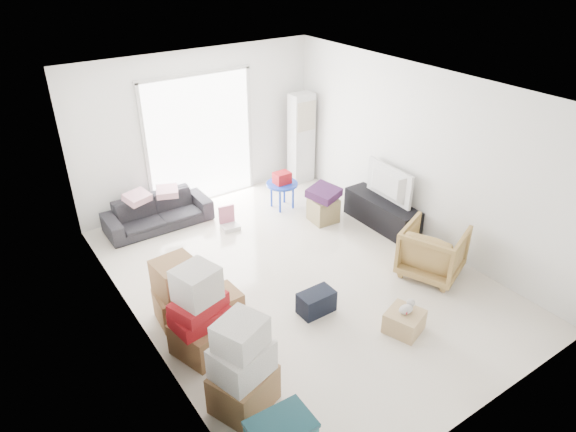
# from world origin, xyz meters

# --- Properties ---
(room_shell) EXTENTS (4.98, 6.48, 3.18)m
(room_shell) POSITION_xyz_m (0.00, 0.00, 1.35)
(room_shell) COLOR silver
(room_shell) RESTS_ON ground
(sliding_door) EXTENTS (2.10, 0.04, 2.33)m
(sliding_door) POSITION_xyz_m (0.00, 2.98, 1.24)
(sliding_door) COLOR white
(sliding_door) RESTS_ON room_shell
(ac_tower) EXTENTS (0.45, 0.30, 1.75)m
(ac_tower) POSITION_xyz_m (1.95, 2.65, 0.88)
(ac_tower) COLOR silver
(ac_tower) RESTS_ON room_shell
(tv_console) EXTENTS (0.43, 1.43, 0.48)m
(tv_console) POSITION_xyz_m (2.00, 0.40, 0.24)
(tv_console) COLOR black
(tv_console) RESTS_ON room_shell
(television) EXTENTS (0.63, 1.04, 0.13)m
(television) POSITION_xyz_m (2.00, 0.40, 0.54)
(television) COLOR black
(television) RESTS_ON tv_console
(sofa) EXTENTS (1.75, 0.52, 0.68)m
(sofa) POSITION_xyz_m (-1.09, 2.50, 0.34)
(sofa) COLOR #25252A
(sofa) RESTS_ON room_shell
(pillow_left) EXTENTS (0.45, 0.40, 0.12)m
(pillow_left) POSITION_xyz_m (-1.38, 2.54, 0.74)
(pillow_left) COLOR #E0A4B5
(pillow_left) RESTS_ON sofa
(pillow_right) EXTENTS (0.38, 0.35, 0.11)m
(pillow_right) POSITION_xyz_m (-0.90, 2.48, 0.74)
(pillow_right) COLOR #E0A4B5
(pillow_right) RESTS_ON sofa
(armchair) EXTENTS (1.01, 1.04, 0.83)m
(armchair) POSITION_xyz_m (1.62, -1.02, 0.42)
(armchair) COLOR #A7814A
(armchair) RESTS_ON room_shell
(box_stack_a) EXTENTS (0.75, 0.69, 1.12)m
(box_stack_a) POSITION_xyz_m (-1.80, -1.57, 0.50)
(box_stack_a) COLOR olive
(box_stack_a) RESTS_ON room_shell
(box_stack_b) EXTENTS (0.72, 0.72, 1.16)m
(box_stack_b) POSITION_xyz_m (-1.80, -0.60, 0.50)
(box_stack_b) COLOR olive
(box_stack_b) RESTS_ON room_shell
(box_stack_c) EXTENTS (0.60, 0.53, 0.85)m
(box_stack_c) POSITION_xyz_m (-1.77, 0.10, 0.41)
(box_stack_c) COLOR olive
(box_stack_c) RESTS_ON room_shell
(loose_box) EXTENTS (0.45, 0.45, 0.36)m
(loose_box) POSITION_xyz_m (-1.30, -0.17, 0.18)
(loose_box) COLOR olive
(loose_box) RESTS_ON room_shell
(duffel_bag) EXTENTS (0.47, 0.28, 0.30)m
(duffel_bag) POSITION_xyz_m (-0.26, -0.78, 0.15)
(duffel_bag) COLOR black
(duffel_bag) RESTS_ON room_shell
(ottoman) EXTENTS (0.45, 0.45, 0.42)m
(ottoman) POSITION_xyz_m (1.30, 1.08, 0.21)
(ottoman) COLOR #8F8053
(ottoman) RESTS_ON room_shell
(blanket) EXTENTS (0.58, 0.58, 0.14)m
(blanket) POSITION_xyz_m (1.30, 1.08, 0.49)
(blanket) COLOR #411B45
(blanket) RESTS_ON ottoman
(kids_table) EXTENTS (0.56, 0.56, 0.68)m
(kids_table) POSITION_xyz_m (0.99, 1.88, 0.49)
(kids_table) COLOR #1537B5
(kids_table) RESTS_ON room_shell
(toy_walker) EXTENTS (0.32, 0.29, 0.39)m
(toy_walker) POSITION_xyz_m (-0.16, 1.77, 0.11)
(toy_walker) COLOR silver
(toy_walker) RESTS_ON room_shell
(wood_crate) EXTENTS (0.53, 0.53, 0.28)m
(wood_crate) POSITION_xyz_m (0.41, -1.69, 0.14)
(wood_crate) COLOR tan
(wood_crate) RESTS_ON room_shell
(plush_bunny) EXTENTS (0.26, 0.15, 0.13)m
(plush_bunny) POSITION_xyz_m (0.44, -1.68, 0.34)
(plush_bunny) COLOR #B2ADA8
(plush_bunny) RESTS_ON wood_crate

